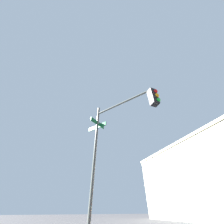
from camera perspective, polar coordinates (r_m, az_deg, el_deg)
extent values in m
cylinder|color=#474C47|center=(5.59, -8.14, -21.00)|extent=(0.12, 0.12, 5.67)
cylinder|color=#474C47|center=(6.05, 4.48, 4.09)|extent=(2.48, 1.76, 0.09)
cube|color=black|center=(5.38, 18.35, 6.48)|extent=(0.28, 0.28, 0.80)
sphere|color=red|center=(5.53, 19.29, 8.90)|extent=(0.18, 0.18, 0.18)
sphere|color=orange|center=(5.36, 19.84, 7.08)|extent=(0.18, 0.18, 0.18)
sphere|color=green|center=(5.19, 20.42, 5.13)|extent=(0.18, 0.18, 0.18)
cube|color=#0F5128|center=(6.26, -6.83, -6.77)|extent=(0.93, 0.66, 0.20)
cube|color=#0F5128|center=(6.38, -6.68, -5.09)|extent=(0.60, 0.84, 0.20)
cube|color=gray|center=(30.87, 38.48, -14.69)|extent=(18.93, 18.96, 0.40)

